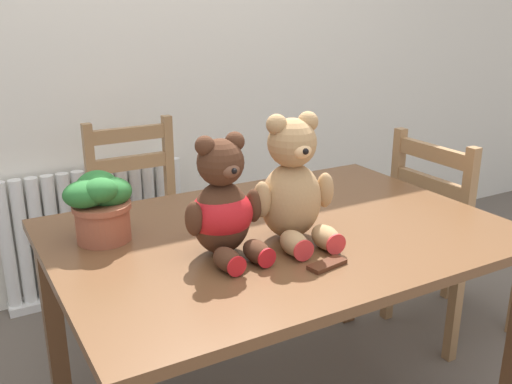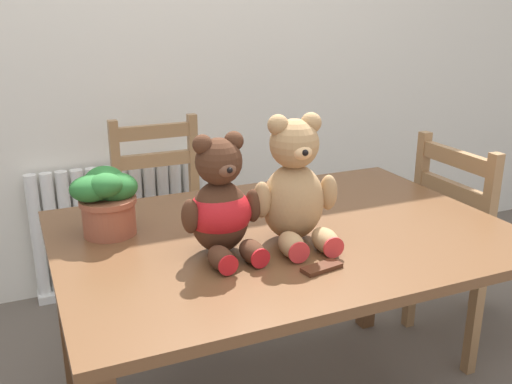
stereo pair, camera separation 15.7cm
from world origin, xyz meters
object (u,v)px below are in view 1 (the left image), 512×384
object	(u,v)px
wooden_chair_side	(450,233)
teddy_bear_right	(293,187)
wooden_chair_behind	(145,226)
potted_plant	(100,203)
chocolate_bar	(327,264)
teddy_bear_left	(223,208)

from	to	relation	value
wooden_chair_side	teddy_bear_right	distance (m)	1.07
wooden_chair_behind	potted_plant	distance (m)	0.85
wooden_chair_behind	chocolate_bar	distance (m)	1.18
teddy_bear_left	potted_plant	world-z (taller)	teddy_bear_left
teddy_bear_left	teddy_bear_right	distance (m)	0.22
wooden_chair_side	chocolate_bar	distance (m)	1.10
wooden_chair_side	teddy_bear_right	world-z (taller)	teddy_bear_right
wooden_chair_behind	potted_plant	xyz separation A→B (m)	(-0.35, -0.68, 0.37)
wooden_chair_behind	chocolate_bar	world-z (taller)	wooden_chair_behind
wooden_chair_behind	wooden_chair_side	size ratio (longest dim) A/B	1.02
wooden_chair_behind	teddy_bear_left	bearing A→B (deg)	84.87
wooden_chair_side	chocolate_bar	size ratio (longest dim) A/B	7.97
wooden_chair_behind	wooden_chair_side	world-z (taller)	wooden_chair_behind
potted_plant	chocolate_bar	xyz separation A→B (m)	(0.46, -0.47, -0.11)
potted_plant	teddy_bear_left	bearing A→B (deg)	-44.81
chocolate_bar	teddy_bear_left	bearing A→B (deg)	133.14
wooden_chair_side	potted_plant	world-z (taller)	potted_plant
wooden_chair_side	teddy_bear_left	size ratio (longest dim) A/B	2.63
teddy_bear_left	wooden_chair_behind	bearing A→B (deg)	-98.44
wooden_chair_side	teddy_bear_left	distance (m)	1.26
wooden_chair_behind	teddy_bear_left	xyz separation A→B (m)	(-0.08, -0.94, 0.39)
teddy_bear_left	chocolate_bar	bearing A→B (deg)	129.83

